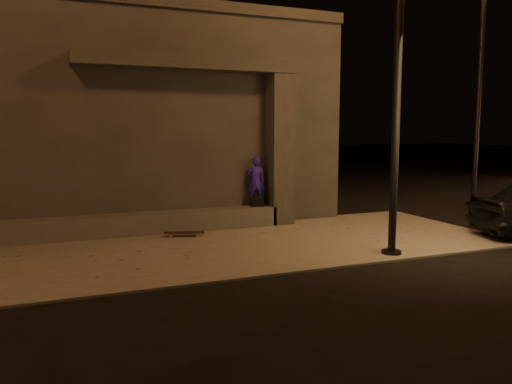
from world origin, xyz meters
name	(u,v)px	position (x,y,z in m)	size (l,w,h in m)	color
ground	(281,272)	(0.00, 0.00, 0.00)	(120.00, 120.00, 0.00)	black
sidewalk	(239,245)	(0.00, 2.00, 0.02)	(11.00, 4.40, 0.04)	#656259
building	(147,119)	(-1.00, 6.49, 2.61)	(9.00, 5.10, 5.22)	#363331
ledge	(149,223)	(-1.50, 3.75, 0.27)	(6.00, 0.55, 0.45)	#54534C
column	(280,150)	(1.70, 3.75, 1.84)	(0.55, 0.55, 3.60)	#363331
canopy	(189,63)	(-0.50, 3.80, 3.78)	(5.00, 0.70, 0.28)	#363331
skateboarder	(256,182)	(1.07, 3.75, 1.09)	(0.44, 0.29, 1.20)	#2A18A0
backpack	(257,200)	(1.10, 3.75, 0.63)	(0.32, 0.23, 0.41)	black
skateboard	(184,233)	(-0.85, 3.10, 0.12)	(0.88, 0.44, 0.09)	black
street_lamp_0	(399,32)	(2.34, 0.19, 4.03)	(0.36, 0.36, 7.09)	black
street_lamp_2	(480,74)	(8.62, 4.41, 4.00)	(0.36, 0.36, 7.03)	black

